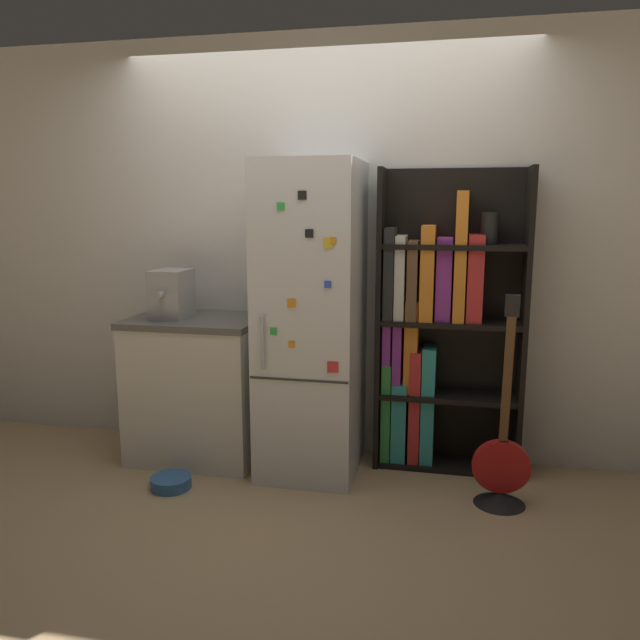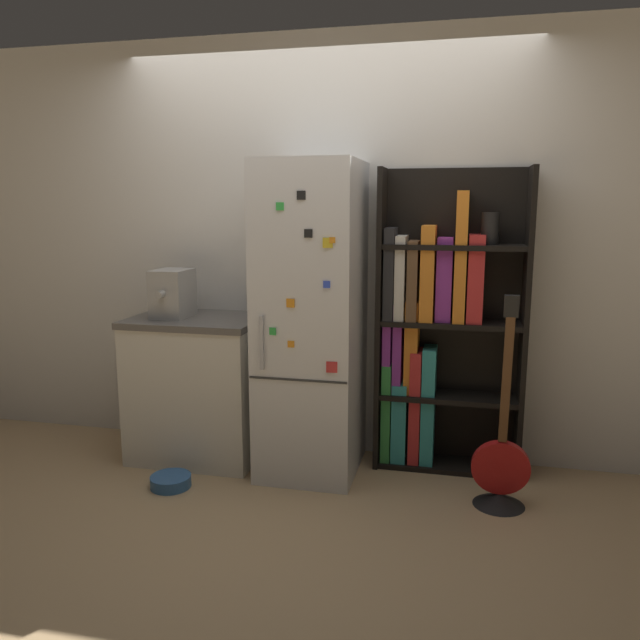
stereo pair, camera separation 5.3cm
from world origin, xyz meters
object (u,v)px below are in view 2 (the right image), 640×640
object	(u,v)px
refrigerator	(312,320)
pet_bowl	(171,481)
bookshelf	(435,331)
espresso_machine	(173,293)
guitar	(500,475)

from	to	relation	value
refrigerator	pet_bowl	distance (m)	1.22
refrigerator	bookshelf	distance (m)	0.74
espresso_machine	pet_bowl	world-z (taller)	espresso_machine
pet_bowl	refrigerator	bearing A→B (deg)	31.88
refrigerator	guitar	distance (m)	1.34
bookshelf	guitar	distance (m)	0.91
bookshelf	pet_bowl	distance (m)	1.76
bookshelf	espresso_machine	xyz separation A→B (m)	(-1.59, -0.20, 0.20)
guitar	pet_bowl	world-z (taller)	guitar
guitar	pet_bowl	bearing A→B (deg)	-174.14
refrigerator	guitar	bearing A→B (deg)	-13.45
bookshelf	guitar	world-z (taller)	bookshelf
refrigerator	bookshelf	bearing A→B (deg)	16.67
bookshelf	pet_bowl	bearing A→B (deg)	-155.21
refrigerator	guitar	xyz separation A→B (m)	(1.09, -0.26, -0.74)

